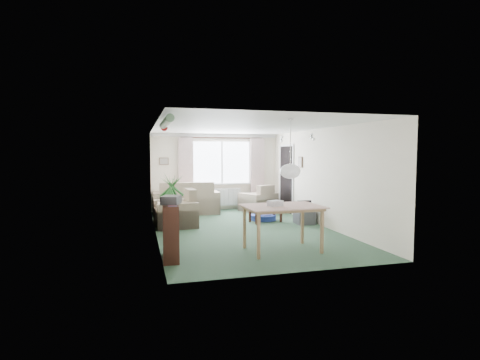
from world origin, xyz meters
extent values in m
plane|color=#2C4934|center=(0.00, 0.00, 0.00)|extent=(6.50, 6.50, 0.00)
cube|color=white|center=(0.20, 3.23, 1.50)|extent=(1.80, 0.03, 1.30)
cube|color=black|center=(0.20, 3.15, 2.27)|extent=(2.60, 0.03, 0.03)
cube|color=beige|center=(-0.95, 3.13, 1.27)|extent=(0.45, 0.08, 2.00)
cube|color=beige|center=(1.35, 3.13, 1.27)|extent=(0.45, 0.08, 2.00)
cube|color=white|center=(0.20, 3.19, 0.40)|extent=(1.20, 0.10, 0.55)
cube|color=black|center=(1.99, 2.20, 1.00)|extent=(0.03, 0.95, 2.00)
sphere|color=white|center=(0.20, -2.30, 1.48)|extent=(0.36, 0.36, 0.36)
cylinder|color=#196626|center=(-1.92, -2.30, 2.28)|extent=(1.60, 1.60, 0.12)
sphere|color=silver|center=(1.30, 0.90, 2.22)|extent=(0.20, 0.20, 0.20)
sphere|color=silver|center=(1.60, -0.30, 2.22)|extent=(0.20, 0.20, 0.20)
cube|color=brown|center=(-1.60, 3.23, 1.55)|extent=(0.28, 0.03, 0.22)
cube|color=brown|center=(1.98, 1.20, 1.55)|extent=(0.03, 0.24, 0.30)
cube|color=#C5B695|center=(-1.01, 2.75, 0.48)|extent=(1.93, 1.05, 0.95)
cube|color=beige|center=(1.21, 2.60, 0.41)|extent=(1.20, 1.17, 0.83)
cube|color=beige|center=(-1.50, 0.83, 0.46)|extent=(1.03, 1.08, 0.91)
cube|color=black|center=(0.82, 0.78, 0.19)|extent=(0.89, 0.60, 0.37)
cube|color=brown|center=(0.86, 0.76, 0.45)|extent=(0.12, 0.04, 0.16)
cube|color=black|center=(-1.84, -2.02, 0.47)|extent=(0.32, 0.79, 0.94)
cube|color=#3F3E43|center=(-1.84, -2.04, 1.01)|extent=(0.38, 0.43, 0.14)
cylinder|color=#1B4F27|center=(-1.65, -0.08, 0.66)|extent=(0.66, 0.66, 1.32)
cube|color=#AE765E|center=(0.17, -2.01, 0.41)|extent=(1.34, 0.92, 0.82)
cube|color=white|center=(0.03, -2.01, 0.88)|extent=(0.30, 0.26, 0.12)
cube|color=#3C3D41|center=(1.70, 0.32, 0.22)|extent=(0.45, 0.49, 0.43)
cylinder|color=#22559C|center=(0.87, 1.10, 0.07)|extent=(0.82, 0.82, 0.14)
camera|label=1|loc=(-2.36, -8.35, 1.80)|focal=28.00mm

